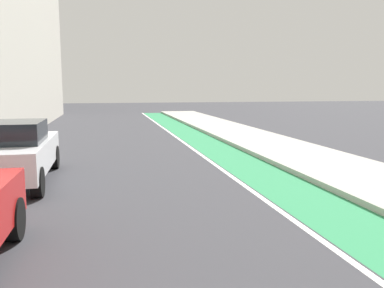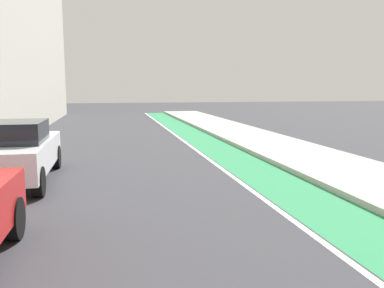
{
  "view_description": "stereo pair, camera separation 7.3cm",
  "coord_description": "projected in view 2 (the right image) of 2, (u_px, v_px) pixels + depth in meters",
  "views": [
    {
      "loc": [
        -0.76,
        5.71,
        2.34
      ],
      "look_at": [
        0.87,
        13.4,
        1.23
      ],
      "focal_mm": 37.66,
      "sensor_mm": 36.0,
      "label": 1
    },
    {
      "loc": [
        -0.69,
        5.69,
        2.34
      ],
      "look_at": [
        0.87,
        13.4,
        1.23
      ],
      "focal_mm": 37.66,
      "sensor_mm": 36.0,
      "label": 2
    }
  ],
  "objects": [
    {
      "name": "lane_divider_stripe",
      "position": [
        197.0,
        150.0,
        15.03
      ],
      "size": [
        0.12,
        44.42,
        0.0
      ],
      "primitive_type": "cube",
      "color": "white",
      "rests_on": "ground"
    },
    {
      "name": "sidewalk_right",
      "position": [
        277.0,
        146.0,
        15.65
      ],
      "size": [
        3.04,
        44.42,
        0.14
      ],
      "primitive_type": "cube",
      "color": "#A8A59E",
      "rests_on": "ground"
    },
    {
      "name": "bike_lane_paint",
      "position": [
        220.0,
        150.0,
        15.21
      ],
      "size": [
        1.6,
        44.42,
        0.0
      ],
      "primitive_type": "cube",
      "color": "#2D8451",
      "rests_on": "ground"
    },
    {
      "name": "parked_sedan_white",
      "position": [
        12.0,
        151.0,
        9.86
      ],
      "size": [
        1.9,
        4.3,
        1.53
      ],
      "color": "silver",
      "rests_on": "ground"
    },
    {
      "name": "ground_plane",
      "position": [
        134.0,
        162.0,
        12.61
      ],
      "size": [
        97.73,
        97.73,
        0.0
      ],
      "primitive_type": "plane",
      "color": "#38383D"
    }
  ]
}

